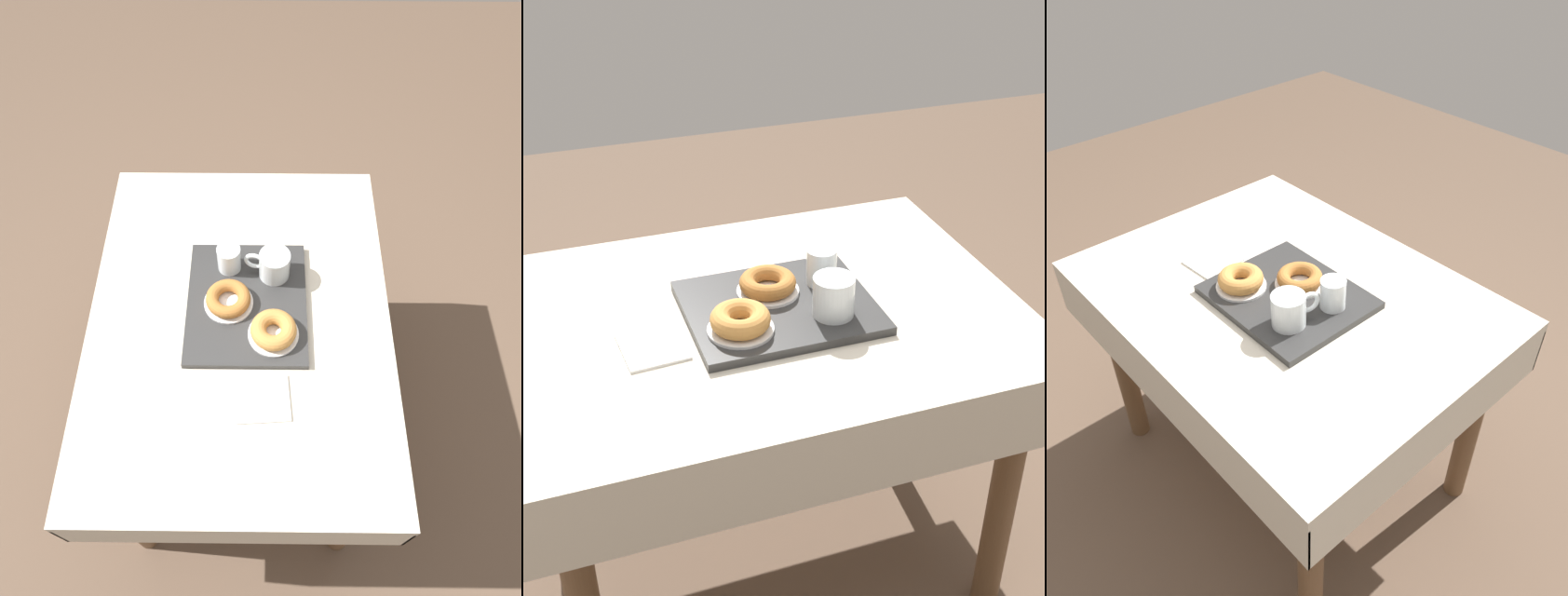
% 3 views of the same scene
% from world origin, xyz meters
% --- Properties ---
extents(ground_plane, '(6.00, 6.00, 0.00)m').
position_xyz_m(ground_plane, '(0.00, 0.00, 0.00)').
color(ground_plane, brown).
extents(dining_table, '(1.10, 0.83, 0.74)m').
position_xyz_m(dining_table, '(0.00, 0.00, 0.62)').
color(dining_table, beige).
rests_on(dining_table, ground).
extents(serving_tray, '(0.39, 0.33, 0.02)m').
position_xyz_m(serving_tray, '(0.04, -0.02, 0.75)').
color(serving_tray, '#2D2D2D').
rests_on(serving_tray, dining_table).
extents(tea_mug_left, '(0.09, 0.13, 0.09)m').
position_xyz_m(tea_mug_left, '(0.13, -0.09, 0.80)').
color(tea_mug_left, white).
rests_on(tea_mug_left, serving_tray).
extents(water_glass_near, '(0.07, 0.07, 0.08)m').
position_xyz_m(water_glass_near, '(0.15, 0.03, 0.79)').
color(water_glass_near, white).
rests_on(water_glass_near, serving_tray).
extents(donut_plate_left, '(0.14, 0.14, 0.01)m').
position_xyz_m(donut_plate_left, '(0.03, 0.03, 0.76)').
color(donut_plate_left, white).
rests_on(donut_plate_left, serving_tray).
extents(sugar_donut_left, '(0.12, 0.12, 0.04)m').
position_xyz_m(sugar_donut_left, '(0.03, 0.03, 0.78)').
color(sugar_donut_left, '#A3662D').
rests_on(sugar_donut_left, donut_plate_left).
extents(donut_plate_right, '(0.14, 0.14, 0.01)m').
position_xyz_m(donut_plate_right, '(-0.07, -0.09, 0.76)').
color(donut_plate_right, white).
rests_on(donut_plate_right, serving_tray).
extents(sugar_donut_right, '(0.12, 0.12, 0.04)m').
position_xyz_m(sugar_donut_right, '(-0.07, -0.09, 0.78)').
color(sugar_donut_right, '#BC7F3D').
rests_on(sugar_donut_right, donut_plate_right).
extents(paper_napkin, '(0.13, 0.14, 0.01)m').
position_xyz_m(paper_napkin, '(-0.24, -0.06, 0.74)').
color(paper_napkin, white).
rests_on(paper_napkin, dining_table).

